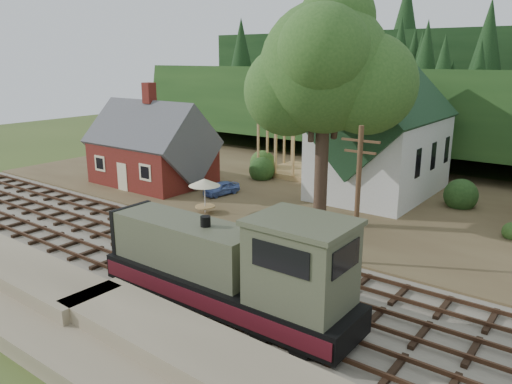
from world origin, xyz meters
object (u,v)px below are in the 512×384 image
Objects in this scene: locomotive at (232,269)px; patio_set at (204,184)px; car_green at (144,175)px; car_blue at (221,188)px.

locomotive is 14.84m from patio_set.
patio_set is (11.07, -3.68, 1.59)m from car_green.
car_green is at bearing 161.59° from patio_set.
locomotive reaches higher than patio_set.
locomotive reaches higher than car_blue.
locomotive is at bearing -42.58° from patio_set.
locomotive is 3.91× the size of car_blue.
patio_set reaches higher than car_blue.
car_green is 1.43× the size of patio_set.
car_blue is 0.89× the size of car_green.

